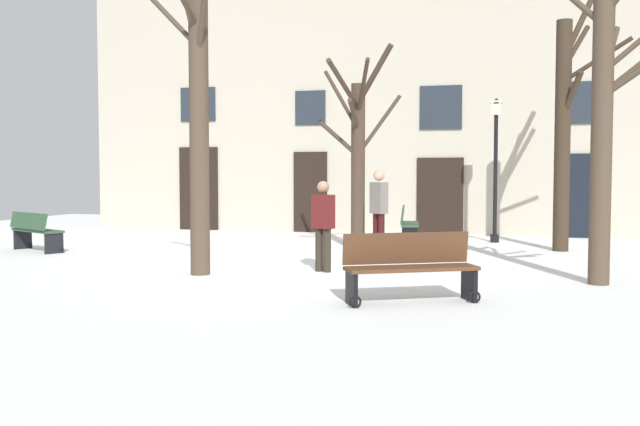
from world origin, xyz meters
TOP-DOWN VIEW (x-y plane):
  - ground_plane at (0.00, 0.00)m, footprint 28.89×28.89m
  - building_facade at (-0.01, 8.16)m, footprint 18.06×0.60m
  - tree_right_of_center at (5.22, -0.70)m, footprint 2.45×1.10m
  - tree_near_facade at (-1.43, -1.27)m, footprint 1.27×1.99m
  - tree_center at (0.44, 3.31)m, footprint 1.86×2.37m
  - tree_foreground at (4.98, 4.38)m, footprint 1.57×1.88m
  - streetlamp at (3.44, 6.04)m, footprint 0.30×0.30m
  - bench_facing_shops at (1.29, 5.50)m, footprint 0.67×1.82m
  - bench_back_to_back_left at (-6.56, 1.24)m, footprint 1.66×1.19m
  - bench_near_center_tree at (2.49, -3.05)m, footprint 1.85×1.28m
  - person_crossing_plaza at (1.04, 2.69)m, footprint 0.43×0.41m
  - person_near_bench at (0.57, -0.38)m, footprint 0.44×0.35m

SIDE VIEW (x-z plane):
  - ground_plane at x=0.00m, z-range 0.00..0.00m
  - bench_back_to_back_left at x=-6.56m, z-range 0.02..0.90m
  - bench_facing_shops at x=1.29m, z-range 0.02..0.95m
  - bench_near_center_tree at x=2.49m, z-range 0.01..0.97m
  - person_near_bench at x=0.57m, z-range 0.08..1.71m
  - person_crossing_plaza at x=1.04m, z-range 0.12..1.96m
  - tree_center at x=0.44m, z-range -0.04..4.52m
  - streetlamp at x=3.44m, z-range 0.41..4.07m
  - tree_near_facade at x=-1.43m, z-range 0.04..5.42m
  - tree_right_of_center at x=5.22m, z-range 0.15..5.52m
  - tree_foreground at x=4.98m, z-range -0.05..5.85m
  - building_facade at x=-0.01m, z-range 0.04..8.28m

